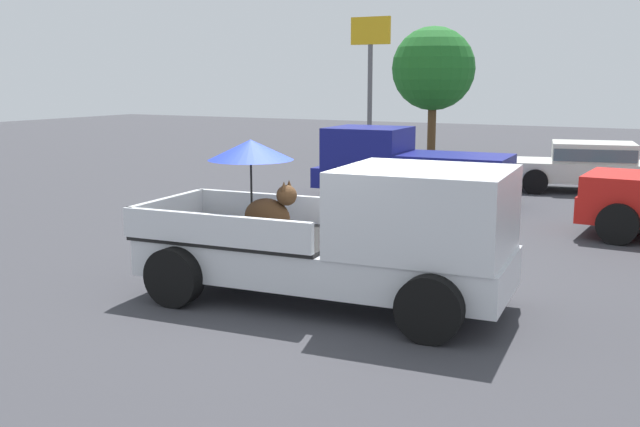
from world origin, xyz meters
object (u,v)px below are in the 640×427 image
object	(u,v)px
pickup_truck_main	(354,235)
motel_sign	(370,62)
parked_sedan_near	(590,164)
pickup_truck_red	(405,166)

from	to	relation	value
pickup_truck_main	motel_sign	size ratio (longest dim) A/B	1.03
parked_sedan_near	pickup_truck_red	bearing A→B (deg)	32.39
motel_sign	parked_sedan_near	bearing A→B (deg)	-15.98
parked_sedan_near	motel_sign	xyz separation A→B (m)	(-7.48, 2.14, 2.80)
pickup_truck_main	parked_sedan_near	world-z (taller)	pickup_truck_main
pickup_truck_red	parked_sedan_near	bearing A→B (deg)	-138.91
pickup_truck_red	motel_sign	world-z (taller)	motel_sign
pickup_truck_main	pickup_truck_red	xyz separation A→B (m)	(-2.62, 8.43, -0.09)
pickup_truck_red	motel_sign	distance (m)	7.40
pickup_truck_main	pickup_truck_red	size ratio (longest dim) A/B	1.06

